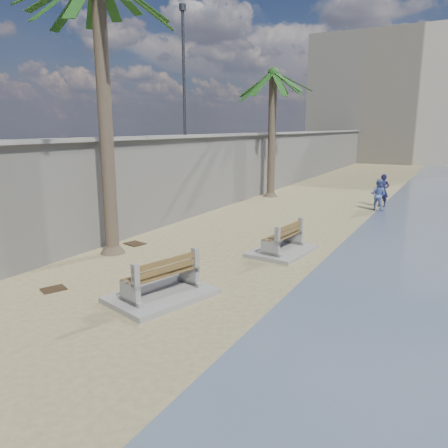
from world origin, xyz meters
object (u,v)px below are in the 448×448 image
at_px(bench_near, 161,281).
at_px(person_a, 383,188).
at_px(bench_far, 283,240).
at_px(person_b, 378,193).
at_px(palm_back, 273,75).

height_order(bench_near, person_a, person_a).
xyz_separation_m(bench_far, person_b, (1.37, 9.08, 0.42)).
distance_m(bench_far, person_b, 9.19).
height_order(bench_near, palm_back, palm_back).
bearing_deg(bench_far, palm_back, 114.42).
bearing_deg(bench_near, person_b, 79.85).
bearing_deg(person_a, palm_back, -173.78).
relative_size(bench_near, person_a, 1.44).
distance_m(bench_near, person_a, 15.30).
xyz_separation_m(palm_back, person_b, (6.18, -1.50, -5.88)).
xyz_separation_m(person_a, person_b, (-0.04, -1.09, -0.11)).
relative_size(palm_back, person_b, 4.61).
distance_m(bench_near, palm_back, 17.12).
bearing_deg(palm_back, person_a, -3.75).
height_order(person_a, person_b, person_a).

